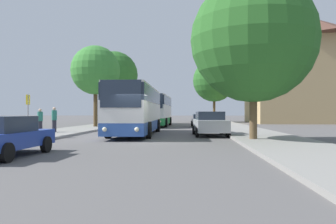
{
  "coord_description": "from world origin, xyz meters",
  "views": [
    {
      "loc": [
        2.56,
        -17.34,
        1.54
      ],
      "look_at": [
        0.73,
        11.28,
        1.58
      ],
      "focal_mm": 35.0,
      "sensor_mm": 36.0,
      "label": 1
    }
  ],
  "objects": [
    {
      "name": "building_right_background",
      "position": [
        20.87,
        32.38,
        7.78
      ],
      "size": [
        17.87,
        12.18,
        15.56
      ],
      "color": "tan",
      "rests_on": "ground_plane"
    },
    {
      "name": "sidewalk_right",
      "position": [
        7.0,
        0.0,
        0.07
      ],
      "size": [
        4.0,
        120.0,
        0.15
      ],
      "primitive_type": "cube",
      "color": "gray",
      "rests_on": "ground_plane"
    },
    {
      "name": "bus_front",
      "position": [
        -1.07,
        5.23,
        1.75
      ],
      "size": [
        2.82,
        11.69,
        3.27
      ],
      "rotation": [
        0.0,
        0.0,
        0.01
      ],
      "color": "#2D519E",
      "rests_on": "ground_plane"
    },
    {
      "name": "tree_left_far",
      "position": [
        -7.5,
        26.39,
        6.64
      ],
      "size": [
        6.32,
        6.32,
        9.66
      ],
      "color": "#47331E",
      "rests_on": "sidewalk_left"
    },
    {
      "name": "tree_right_near",
      "position": [
        5.95,
        0.16,
        5.37
      ],
      "size": [
        6.6,
        6.6,
        8.53
      ],
      "color": "brown",
      "rests_on": "sidewalk_right"
    },
    {
      "name": "ground_plane",
      "position": [
        0.0,
        0.0,
        0.0
      ],
      "size": [
        300.0,
        300.0,
        0.0
      ],
      "primitive_type": "plane",
      "color": "#565454",
      "rests_on": "ground"
    },
    {
      "name": "sidewalk_left",
      "position": [
        -7.0,
        0.0,
        0.07
      ],
      "size": [
        4.0,
        120.0,
        0.15
      ],
      "primitive_type": "cube",
      "color": "gray",
      "rests_on": "ground_plane"
    },
    {
      "name": "bus_stop_sign",
      "position": [
        -7.19,
        1.92,
        1.71
      ],
      "size": [
        0.08,
        0.45,
        2.52
      ],
      "color": "gray",
      "rests_on": "sidewalk_left"
    },
    {
      "name": "pedestrian_waiting_far",
      "position": [
        -7.85,
        4.96,
        0.98
      ],
      "size": [
        0.36,
        0.36,
        1.66
      ],
      "rotation": [
        0.0,
        0.0,
        0.53
      ],
      "color": "#23232D",
      "rests_on": "sidewalk_left"
    },
    {
      "name": "bus_middle",
      "position": [
        -1.03,
        19.17,
        1.82
      ],
      "size": [
        2.97,
        10.34,
        3.41
      ],
      "rotation": [
        0.0,
        0.0,
        -0.02
      ],
      "color": "#238942",
      "rests_on": "ground_plane"
    },
    {
      "name": "tree_left_near",
      "position": [
        -6.74,
        14.75,
        5.75
      ],
      "size": [
        4.88,
        4.88,
        8.05
      ],
      "color": "#513D23",
      "rests_on": "sidewalk_left"
    },
    {
      "name": "parked_car_left_curb",
      "position": [
        -3.9,
        -6.41,
        0.74
      ],
      "size": [
        2.17,
        4.23,
        1.41
      ],
      "rotation": [
        0.0,
        0.0,
        -0.03
      ],
      "color": "#233D9E",
      "rests_on": "ground_plane"
    },
    {
      "name": "pedestrian_walking_back",
      "position": [
        -7.05,
        5.48,
        1.05
      ],
      "size": [
        0.36,
        0.36,
        1.77
      ],
      "rotation": [
        0.0,
        0.0,
        3.08
      ],
      "color": "#23232D",
      "rests_on": "sidewalk_left"
    },
    {
      "name": "tree_right_mid",
      "position": [
        6.6,
        35.27,
        6.64
      ],
      "size": [
        6.76,
        6.76,
        9.88
      ],
      "color": "#513D23",
      "rests_on": "sidewalk_right"
    },
    {
      "name": "parked_car_right_near",
      "position": [
        3.95,
        4.4,
        0.83
      ],
      "size": [
        2.3,
        4.67,
        1.6
      ],
      "rotation": [
        0.0,
        0.0,
        3.19
      ],
      "color": "#B7B7BC",
      "rests_on": "ground_plane"
    },
    {
      "name": "parked_car_right_far",
      "position": [
        3.79,
        17.88,
        0.72
      ],
      "size": [
        2.0,
        4.41,
        1.36
      ],
      "rotation": [
        0.0,
        0.0,
        3.16
      ],
      "color": "slate",
      "rests_on": "ground_plane"
    }
  ]
}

